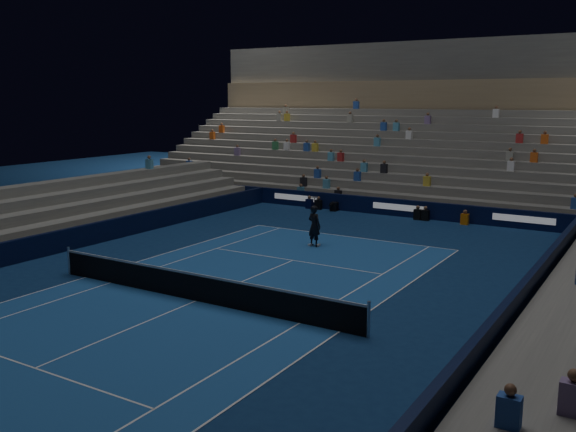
{
  "coord_description": "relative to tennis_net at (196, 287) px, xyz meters",
  "views": [
    {
      "loc": [
        13.41,
        -15.86,
        6.79
      ],
      "look_at": [
        0.0,
        6.0,
        2.0
      ],
      "focal_mm": 39.21,
      "sensor_mm": 36.0,
      "label": 1
    }
  ],
  "objects": [
    {
      "name": "sponsor_barrier_far",
      "position": [
        0.0,
        18.5,
        -0.0
      ],
      "size": [
        44.0,
        0.25,
        1.0
      ],
      "primitive_type": "cube",
      "color": "black",
      "rests_on": "ground"
    },
    {
      "name": "sponsor_barrier_east",
      "position": [
        9.7,
        0.0,
        -0.0
      ],
      "size": [
        0.25,
        37.0,
        1.0
      ],
      "primitive_type": "cube",
      "color": "black",
      "rests_on": "ground"
    },
    {
      "name": "tennis_net",
      "position": [
        0.0,
        0.0,
        0.0
      ],
      "size": [
        12.9,
        0.1,
        1.1
      ],
      "color": "#B2B2B7",
      "rests_on": "ground"
    },
    {
      "name": "court_surface",
      "position": [
        0.0,
        0.0,
        -0.5
      ],
      "size": [
        10.97,
        23.77,
        0.01
      ],
      "primitive_type": "cube",
      "color": "#1A4D94",
      "rests_on": "ground"
    },
    {
      "name": "broadcast_camera",
      "position": [
        -4.08,
        18.05,
        -0.22
      ],
      "size": [
        0.45,
        0.87,
        0.54
      ],
      "color": "black",
      "rests_on": "ground"
    },
    {
      "name": "sponsor_barrier_west",
      "position": [
        -9.7,
        0.0,
        -0.0
      ],
      "size": [
        0.25,
        37.0,
        1.0
      ],
      "primitive_type": "cube",
      "color": "black",
      "rests_on": "ground"
    },
    {
      "name": "tennis_player",
      "position": [
        -0.52,
        9.19,
        0.47
      ],
      "size": [
        0.8,
        0.62,
        1.95
      ],
      "primitive_type": "imported",
      "rotation": [
        0.0,
        0.0,
        2.9
      ],
      "color": "black",
      "rests_on": "ground"
    },
    {
      "name": "grandstand_main",
      "position": [
        0.0,
        27.9,
        2.87
      ],
      "size": [
        44.0,
        15.2,
        11.2
      ],
      "color": "slate",
      "rests_on": "ground"
    },
    {
      "name": "ground",
      "position": [
        0.0,
        0.0,
        -0.5
      ],
      "size": [
        90.0,
        90.0,
        0.0
      ],
      "primitive_type": "plane",
      "color": "navy",
      "rests_on": "ground"
    }
  ]
}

